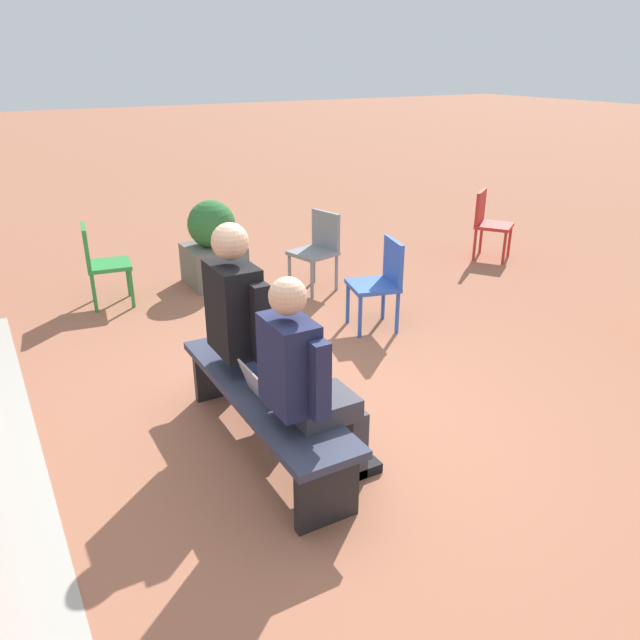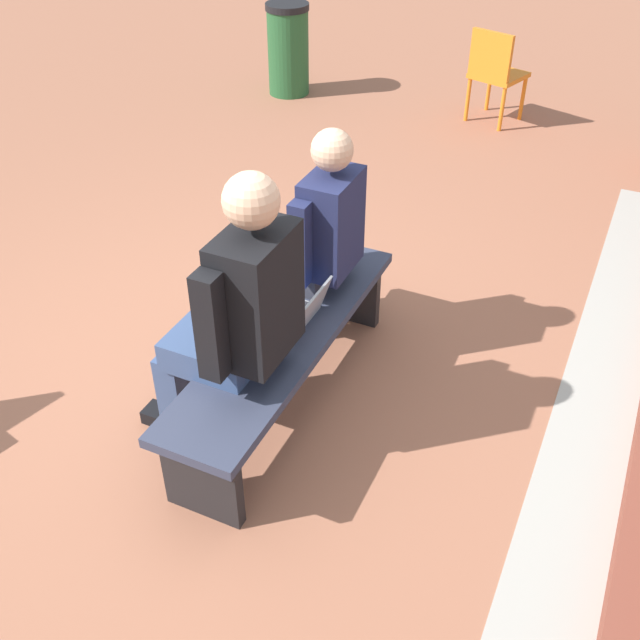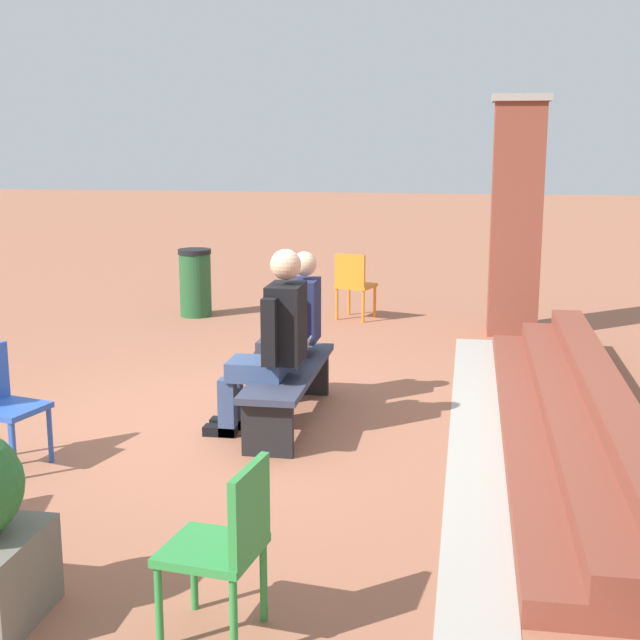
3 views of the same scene
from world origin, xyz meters
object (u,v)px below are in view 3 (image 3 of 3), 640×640
(litter_bin, at_px, (195,282))
(plastic_chair_far_left, at_px, (354,282))
(bench, at_px, (290,379))
(person_student, at_px, (292,324))
(laptop, at_px, (293,359))
(plastic_chair_mid_courtyard, at_px, (227,540))
(plastic_chair_foreground, at_px, (0,399))
(person_adult, at_px, (271,339))

(litter_bin, bearing_deg, plastic_chair_far_left, 92.51)
(bench, distance_m, person_student, 0.58)
(person_student, xyz_separation_m, laptop, (0.36, 0.08, -0.21))
(laptop, bearing_deg, plastic_chair_mid_courtyard, 5.95)
(bench, relative_size, person_student, 1.36)
(plastic_chair_far_left, bearing_deg, litter_bin, -87.49)
(laptop, bearing_deg, plastic_chair_foreground, -52.46)
(person_adult, relative_size, plastic_chair_foreground, 1.72)
(litter_bin, bearing_deg, laptop, 27.48)
(plastic_chair_mid_courtyard, distance_m, plastic_chair_far_left, 7.29)
(person_adult, height_order, laptop, person_adult)
(plastic_chair_foreground, xyz_separation_m, litter_bin, (-5.34, -0.27, -0.05))
(person_student, bearing_deg, plastic_chair_foreground, -44.69)
(plastic_chair_far_left, height_order, litter_bin, litter_bin)
(person_adult, bearing_deg, laptop, 168.43)
(bench, distance_m, plastic_chair_mid_courtyard, 3.16)
(bench, relative_size, litter_bin, 2.09)
(plastic_chair_far_left, bearing_deg, plastic_chair_mid_courtyard, 2.94)
(laptop, xyz_separation_m, litter_bin, (-3.96, -2.06, -0.07))
(person_adult, distance_m, laptop, 0.50)
(person_student, xyz_separation_m, litter_bin, (-3.60, -1.98, -0.28))
(plastic_chair_foreground, bearing_deg, litter_bin, -177.11)
(person_adult, distance_m, plastic_chair_far_left, 4.47)
(plastic_chair_mid_courtyard, distance_m, litter_bin, 7.58)
(bench, height_order, laptop, laptop)
(person_adult, height_order, plastic_chair_far_left, person_adult)
(bench, xyz_separation_m, plastic_chair_far_left, (-4.15, -0.02, 0.13))
(plastic_chair_far_left, xyz_separation_m, litter_bin, (0.09, -2.02, -0.05))
(laptop, height_order, plastic_chair_foreground, plastic_chair_foreground)
(plastic_chair_foreground, height_order, litter_bin, litter_bin)
(person_adult, relative_size, plastic_chair_mid_courtyard, 1.72)
(person_adult, xyz_separation_m, laptop, (-0.42, 0.09, -0.26))
(plastic_chair_far_left, bearing_deg, bench, 0.34)
(person_adult, bearing_deg, plastic_chair_mid_courtyard, 8.52)
(litter_bin, bearing_deg, bench, 26.77)
(person_student, height_order, plastic_chair_far_left, person_student)
(person_student, xyz_separation_m, plastic_chair_far_left, (-3.69, 0.04, -0.23))
(bench, bearing_deg, plastic_chair_foreground, -54.33)
(bench, height_order, person_student, person_student)
(plastic_chair_mid_courtyard, bearing_deg, plastic_chair_far_left, -177.06)
(plastic_chair_mid_courtyard, xyz_separation_m, plastic_chair_foreground, (-1.86, -2.13, 0.00))
(bench, xyz_separation_m, person_student, (-0.45, -0.07, 0.36))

